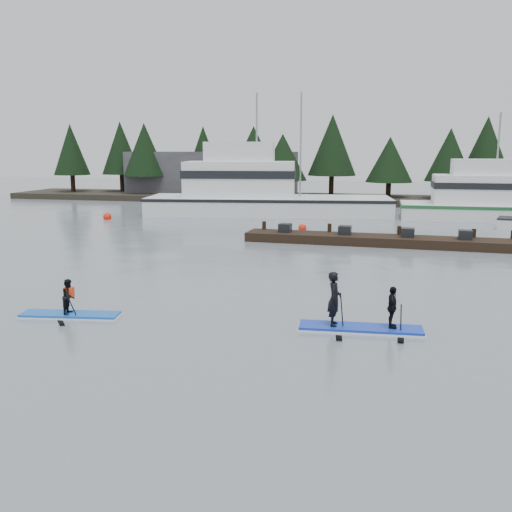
% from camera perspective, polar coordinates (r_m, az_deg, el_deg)
% --- Properties ---
extents(ground, '(160.00, 160.00, 0.00)m').
position_cam_1_polar(ground, '(17.58, -4.57, -7.08)').
color(ground, slate).
rests_on(ground, ground).
extents(far_shore, '(70.00, 8.00, 0.60)m').
position_cam_1_polar(far_shore, '(58.36, 8.26, 5.63)').
color(far_shore, '#2D281E').
rests_on(far_shore, ground).
extents(treeline, '(60.00, 4.00, 8.00)m').
position_cam_1_polar(treeline, '(58.39, 8.25, 5.34)').
color(treeline, black).
rests_on(treeline, ground).
extents(waterfront_building, '(18.00, 6.00, 5.00)m').
position_cam_1_polar(waterfront_building, '(62.98, -4.43, 8.08)').
color(waterfront_building, '#4C4C51').
rests_on(waterfront_building, ground).
extents(fishing_boat_large, '(20.35, 8.29, 10.92)m').
position_cam_1_polar(fishing_boat_large, '(47.20, 0.52, 5.23)').
color(fishing_boat_large, silver).
rests_on(fishing_boat_large, ground).
extents(fishing_boat_medium, '(15.31, 4.62, 8.96)m').
position_cam_1_polar(fishing_boat_medium, '(47.20, 23.01, 4.13)').
color(fishing_boat_medium, silver).
rests_on(fishing_boat_medium, ground).
extents(floating_dock, '(15.46, 2.72, 0.51)m').
position_cam_1_polar(floating_dock, '(32.87, 12.31, 1.54)').
color(floating_dock, black).
rests_on(floating_dock, ground).
extents(buoy_b, '(0.56, 0.56, 0.56)m').
position_cam_1_polar(buoy_b, '(38.01, 4.66, 2.57)').
color(buoy_b, red).
rests_on(buoy_b, ground).
extents(buoy_a, '(0.64, 0.64, 0.64)m').
position_cam_1_polar(buoy_a, '(45.34, -14.64, 3.58)').
color(buoy_a, red).
rests_on(buoy_a, ground).
extents(paddleboard_solo, '(3.24, 1.23, 1.76)m').
position_cam_1_polar(paddleboard_solo, '(19.41, -18.13, -4.73)').
color(paddleboard_solo, blue).
rests_on(paddleboard_solo, ground).
extents(paddleboard_duo, '(3.71, 1.30, 2.21)m').
position_cam_1_polar(paddleboard_duo, '(17.32, 10.30, -5.56)').
color(paddleboard_duo, '#1333B8').
rests_on(paddleboard_duo, ground).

